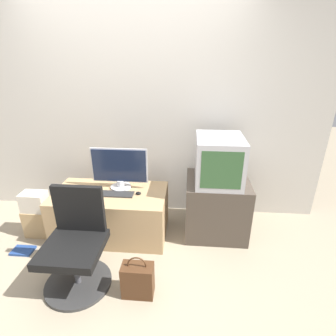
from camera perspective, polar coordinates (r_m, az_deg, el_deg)
ground_plane at (r=2.57m, az=-12.13°, el=-23.54°), size 12.00×12.00×0.00m
wall_back at (r=3.11m, az=-7.27°, el=12.78°), size 4.40×0.05×2.60m
desk at (r=3.00m, az=-12.19°, el=-9.57°), size 1.20×0.64×0.51m
side_stand at (r=2.99m, az=10.39°, el=-8.12°), size 0.66×0.61×0.64m
main_monitor at (r=2.85m, az=-10.51°, el=-0.11°), size 0.61×0.22×0.46m
keyboard at (r=2.81m, az=-11.26°, el=-5.58°), size 0.37×0.13×0.01m
mouse at (r=2.77m, az=-6.46°, el=-5.48°), size 0.06×0.04×0.03m
crt_tv at (r=2.71m, az=11.00°, el=1.71°), size 0.47×0.55×0.48m
office_chair at (r=2.45m, az=-19.37°, el=-16.08°), size 0.57×0.57×0.86m
cardboard_box_lower at (r=3.29m, az=-26.28°, el=-10.49°), size 0.28×0.19×0.31m
cardboard_box_upper at (r=3.17m, az=-27.10°, el=-6.53°), size 0.26×0.17×0.21m
handbag at (r=2.36m, az=-6.60°, el=-23.05°), size 0.26×0.15×0.39m
book at (r=3.19m, az=-29.03°, el=-15.44°), size 0.21×0.15×0.02m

